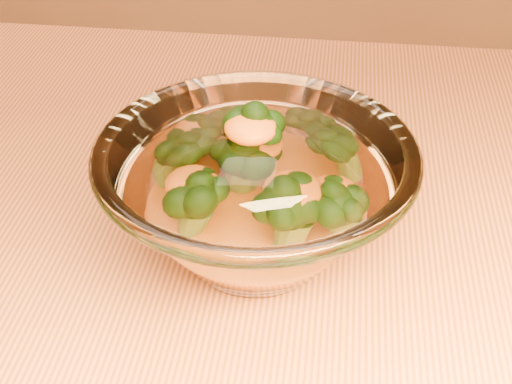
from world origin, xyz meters
TOP-DOWN VIEW (x-y plane):
  - table at (0.00, 0.00)m, footprint 1.20×0.80m
  - glass_bowl at (-0.02, -0.01)m, footprint 0.25×0.25m
  - cheese_sauce at (-0.02, -0.01)m, footprint 0.12×0.12m
  - broccoli_heap at (-0.02, 0.00)m, footprint 0.16×0.15m

SIDE VIEW (x-z plane):
  - table at x=0.00m, z-range 0.28..1.03m
  - cheese_sauce at x=-0.02m, z-range 0.77..0.80m
  - glass_bowl at x=-0.02m, z-range 0.75..0.86m
  - broccoli_heap at x=-0.02m, z-range 0.78..0.87m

